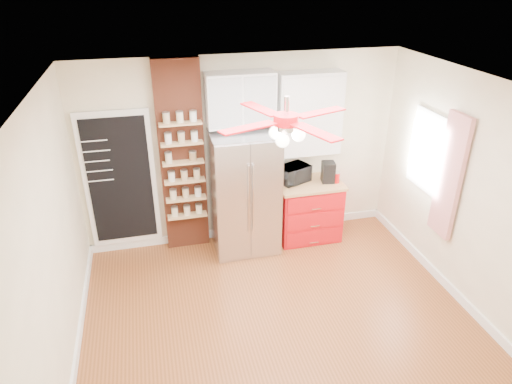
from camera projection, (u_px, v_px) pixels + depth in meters
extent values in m
plane|color=brown|center=(280.00, 320.00, 5.32)|extent=(4.50, 4.50, 0.00)
plane|color=white|center=(287.00, 91.00, 4.11)|extent=(4.50, 4.50, 0.00)
cube|color=#F6EEC6|center=(242.00, 151.00, 6.45)|extent=(4.50, 0.02, 2.70)
cube|color=#F6EEC6|center=(372.00, 370.00, 2.98)|extent=(4.50, 0.02, 2.70)
cube|color=#F6EEC6|center=(51.00, 249.00, 4.23)|extent=(0.02, 4.00, 2.70)
cube|color=#F6EEC6|center=(472.00, 197.00, 5.20)|extent=(0.02, 4.00, 2.70)
cube|color=white|center=(120.00, 180.00, 6.17)|extent=(0.95, 0.04, 1.95)
cube|color=black|center=(120.00, 181.00, 6.15)|extent=(0.82, 0.02, 1.78)
cube|color=brown|center=(182.00, 159.00, 6.20)|extent=(0.60, 0.16, 2.70)
cube|color=silver|center=(245.00, 193.00, 6.33)|extent=(0.90, 0.70, 1.75)
cube|color=white|center=(240.00, 99.00, 5.93)|extent=(0.90, 0.35, 0.70)
cube|color=red|center=(308.00, 211.00, 6.78)|extent=(0.90, 0.60, 0.86)
cube|color=tan|center=(309.00, 184.00, 6.58)|extent=(0.94, 0.64, 0.04)
cube|color=white|center=(309.00, 114.00, 6.28)|extent=(0.90, 0.30, 1.15)
cube|color=white|center=(428.00, 152.00, 5.88)|extent=(0.04, 0.75, 1.05)
cube|color=red|center=(450.00, 177.00, 5.44)|extent=(0.06, 0.40, 1.55)
cylinder|color=silver|center=(286.00, 107.00, 4.18)|extent=(0.05, 0.05, 0.20)
cylinder|color=#BB0B12|center=(286.00, 120.00, 4.23)|extent=(0.24, 0.24, 0.10)
sphere|color=white|center=(286.00, 136.00, 4.30)|extent=(0.13, 0.13, 0.13)
imported|color=black|center=(294.00, 174.00, 6.55)|extent=(0.53, 0.45, 0.25)
cube|color=black|center=(328.00, 172.00, 6.54)|extent=(0.21, 0.22, 0.30)
cylinder|color=#C00A0A|center=(336.00, 177.00, 6.55)|extent=(0.15, 0.15, 0.15)
cylinder|color=#BC290A|center=(330.00, 175.00, 6.63)|extent=(0.13, 0.13, 0.16)
cylinder|color=#C4B595|center=(169.00, 158.00, 5.99)|extent=(0.10, 0.10, 0.14)
cylinder|color=#91704A|center=(193.00, 156.00, 6.08)|extent=(0.10, 0.10, 0.11)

